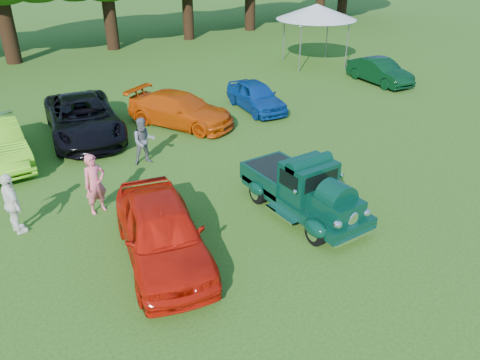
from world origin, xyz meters
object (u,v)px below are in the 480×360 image
hero_pickup (303,190)px  red_convertible (162,231)px  spectator_white (12,204)px  back_car_green (380,71)px  spectator_grey (144,141)px  back_car_black (83,118)px  spectator_pink (95,184)px  canopy_tent (316,12)px  back_car_orange (180,110)px  back_car_blue (256,96)px

hero_pickup → red_convertible: (-4.23, 0.22, 0.06)m
hero_pickup → spectator_white: spectator_white is taller
back_car_green → spectator_grey: spectator_grey is taller
back_car_black → red_convertible: bearing=-86.4°
spectator_pink → spectator_white: spectator_pink is taller
spectator_grey → spectator_white: size_ratio=0.96×
spectator_pink → canopy_tent: bearing=18.6°
back_car_orange → spectator_grey: 3.79m
back_car_orange → back_car_blue: (3.73, -0.15, -0.04)m
hero_pickup → spectator_pink: 5.83m
back_car_orange → spectator_white: bearing=-175.2°
back_car_blue → spectator_pink: bearing=-144.7°
spectator_grey → spectator_white: 5.02m
spectator_pink → spectator_grey: 3.30m
hero_pickup → spectator_white: bearing=153.9°
red_convertible → back_car_orange: 9.11m
back_car_green → spectator_white: 19.49m
hero_pickup → spectator_grey: size_ratio=2.55×
back_car_orange → spectator_pink: spectator_pink is taller
back_car_blue → spectator_grey: bearing=-151.7°
back_car_orange → back_car_black: bearing=136.9°
spectator_white → back_car_orange: bearing=-68.1°
back_car_blue → spectator_white: size_ratio=2.17×
back_car_black → hero_pickup: bearing=-60.6°
back_car_blue → spectator_pink: spectator_pink is taller
hero_pickup → spectator_grey: bearing=113.6°
spectator_pink → spectator_white: (-2.14, 0.16, -0.03)m
back_car_black → spectator_grey: spectator_grey is taller
red_convertible → back_car_orange: size_ratio=0.98×
spectator_pink → red_convertible: bearing=-90.1°
canopy_tent → spectator_pink: bearing=-150.1°
back_car_blue → spectator_grey: 6.92m
back_car_black → spectator_grey: size_ratio=3.34×
spectator_pink → back_car_black: bearing=64.7°
spectator_pink → spectator_grey: bearing=31.3°
back_car_blue → spectator_white: bearing=-150.2°
back_car_black → canopy_tent: (15.17, 3.69, 2.29)m
hero_pickup → back_car_black: bearing=110.3°
hero_pickup → back_car_green: 14.32m
spectator_white → canopy_tent: bearing=-74.2°
red_convertible → hero_pickup: bearing=10.1°
spectator_grey → canopy_tent: size_ratio=0.28×
hero_pickup → spectator_pink: bearing=146.0°
back_car_green → spectator_pink: size_ratio=2.17×
back_car_green → canopy_tent: size_ratio=0.65×
back_car_green → spectator_grey: size_ratio=2.34×
hero_pickup → back_car_blue: 8.94m
back_car_green → back_car_blue: bearing=-175.7°
red_convertible → back_car_green: bearing=38.1°
red_convertible → spectator_white: (-2.74, 3.20, 0.09)m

